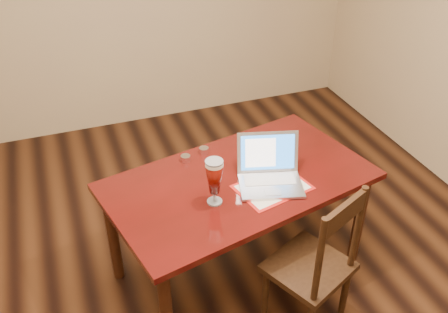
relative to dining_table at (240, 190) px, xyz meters
name	(u,v)px	position (x,y,z in m)	size (l,w,h in m)	color
ground	(212,310)	(-0.28, -0.28, -0.65)	(5.00, 5.00, 0.00)	black
room_shell	(206,31)	(-0.28, -0.28, 1.11)	(4.51, 5.01, 2.71)	tan
dining_table	(240,190)	(0.00, 0.00, 0.00)	(1.71, 1.20, 1.01)	#450A09
dining_chair	(314,266)	(0.22, -0.55, -0.19)	(0.54, 0.53, 0.98)	#311C0D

